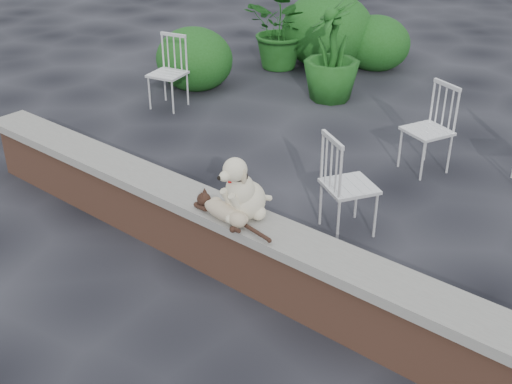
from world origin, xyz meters
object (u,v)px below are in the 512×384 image
Objects in this scene: chair_a at (167,73)px; potted_plant_b at (332,51)px; chair_b at (427,129)px; cat at (226,211)px; potted_plant_a at (283,29)px; chair_c at (350,184)px; dog at (247,185)px.

potted_plant_b is (1.48, 1.61, 0.20)m from chair_a.
chair_a is 1.00× the size of chair_b.
cat is 0.77× the size of potted_plant_a.
chair_a is 0.77× the size of potted_plant_a.
cat is at bearing -66.80° from potted_plant_b.
potted_plant_a is at bearing 73.76° from chair_a.
chair_b is at bearing -57.72° from chair_c.
dog is 0.56× the size of chair_b.
chair_b is (0.26, 2.84, -0.19)m from cat.
dog is 0.56× the size of chair_a.
cat is 0.70× the size of potted_plant_b.
chair_a is at bearing -93.19° from potted_plant_a.
chair_c is 0.70× the size of potted_plant_b.
cat is at bearing 107.73° from chair_c.
cat is 5.63m from potted_plant_a.
cat is at bearing -56.85° from potted_plant_a.
potted_plant_b is at bearing 126.66° from dog.
potted_plant_a is (-3.37, 3.44, 0.14)m from chair_c.
cat is at bearing -72.52° from chair_b.
chair_c is at bearing 88.53° from cat.
chair_b is at bearing -30.92° from potted_plant_b.
chair_b is at bearing 97.87° from dog.
potted_plant_b is (-1.73, 4.03, 0.01)m from cat.
chair_b is 0.77× the size of potted_plant_a.
dog is 1.20m from chair_c.
dog is at bearing -47.69° from chair_a.
cat is at bearing -50.10° from chair_a.
cat is 4.38m from potted_plant_b.
chair_a is 2.30m from potted_plant_a.
chair_a is at bearing 157.05° from dog.
chair_a is (-3.20, 2.42, -0.19)m from cat.
potted_plant_b is at bearing -26.80° from potted_plant_a.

